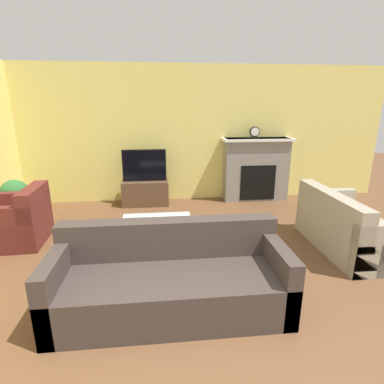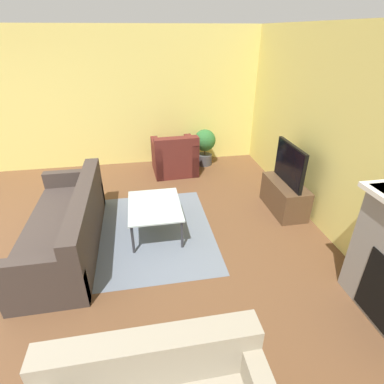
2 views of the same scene
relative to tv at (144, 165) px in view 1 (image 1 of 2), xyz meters
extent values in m
cube|color=#EADB72|center=(0.54, 0.33, 0.55)|extent=(8.94, 0.06, 2.70)
cube|color=slate|center=(0.24, -2.24, -0.80)|extent=(2.14, 1.92, 0.00)
cube|color=gray|center=(2.28, 0.12, -0.16)|extent=(1.32, 0.37, 1.29)
cube|color=black|center=(2.28, -0.07, -0.40)|extent=(0.72, 0.01, 0.72)
cube|color=white|center=(2.28, 0.09, 0.46)|extent=(1.44, 0.43, 0.05)
cube|color=brown|center=(0.00, 0.00, -0.55)|extent=(0.91, 0.44, 0.49)
cube|color=black|center=(0.00, 0.00, 0.00)|extent=(0.85, 0.05, 0.62)
cube|color=black|center=(0.00, -0.02, 0.00)|extent=(0.81, 0.01, 0.58)
cube|color=#3D332D|center=(0.38, -3.30, -0.59)|extent=(2.21, 0.85, 0.42)
cube|color=#3D332D|center=(0.38, -2.97, -0.18)|extent=(2.21, 0.20, 0.40)
cube|color=#3D332D|center=(-0.65, -3.30, -0.47)|extent=(0.14, 0.85, 0.66)
cube|color=#3D332D|center=(1.42, -3.30, -0.47)|extent=(0.14, 0.85, 0.66)
cube|color=#9E937F|center=(2.91, -2.25, -0.59)|extent=(0.89, 1.52, 0.42)
cube|color=#9E937F|center=(2.56, -2.25, -0.18)|extent=(0.20, 1.52, 0.40)
cube|color=#9E937F|center=(2.91, -1.56, -0.47)|extent=(0.89, 0.14, 0.66)
cube|color=#5B231E|center=(-1.80, -1.55, -0.59)|extent=(0.84, 0.89, 0.42)
cube|color=#5B231E|center=(-1.50, -1.53, -0.18)|extent=(0.24, 0.86, 0.40)
cube|color=#5B231E|center=(-1.82, -1.19, -0.47)|extent=(0.81, 0.18, 0.66)
cube|color=#5B231E|center=(-1.78, -1.90, -0.47)|extent=(0.81, 0.18, 0.66)
cylinder|color=#333338|center=(-0.19, -2.40, -0.59)|extent=(0.04, 0.04, 0.42)
cylinder|color=#333338|center=(0.67, -2.40, -0.59)|extent=(0.04, 0.04, 0.42)
cylinder|color=#333338|center=(-0.19, -1.76, -0.59)|extent=(0.04, 0.04, 0.42)
cylinder|color=#333338|center=(0.67, -1.76, -0.59)|extent=(0.04, 0.04, 0.42)
cube|color=silver|center=(0.24, -2.08, -0.37)|extent=(0.94, 0.72, 0.02)
cylinder|color=#47474C|center=(-2.07, -0.86, -0.68)|extent=(0.32, 0.32, 0.23)
cylinder|color=#4C3823|center=(-2.07, -0.86, -0.50)|extent=(0.03, 0.03, 0.14)
sphere|color=#2D6B33|center=(-2.07, -0.86, -0.25)|extent=(0.45, 0.45, 0.45)
cube|color=#28231E|center=(2.21, 0.12, 0.50)|extent=(0.14, 0.07, 0.03)
cylinder|color=#28231E|center=(2.21, 0.12, 0.62)|extent=(0.20, 0.07, 0.20)
cylinder|color=white|center=(2.21, 0.08, 0.62)|extent=(0.16, 0.00, 0.16)
camera|label=1|loc=(0.32, -5.80, 1.15)|focal=28.00mm
camera|label=2|loc=(3.85, -2.19, 1.79)|focal=28.00mm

